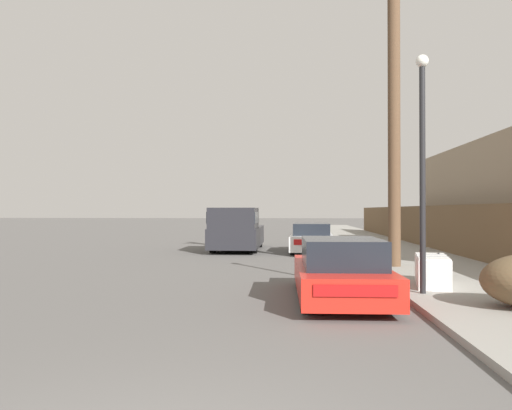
{
  "coord_description": "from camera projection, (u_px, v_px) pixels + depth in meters",
  "views": [
    {
      "loc": [
        0.9,
        -3.01,
        1.82
      ],
      "look_at": [
        -0.12,
        12.06,
        1.98
      ],
      "focal_mm": 35.0,
      "sensor_mm": 36.0,
      "label": 1
    }
  ],
  "objects": [
    {
      "name": "sidewalk_curb",
      "position": [
        374.0,
        244.0,
        26.13
      ],
      "size": [
        4.2,
        63.0,
        0.12
      ],
      "primitive_type": "cube",
      "color": "gray",
      "rests_on": "ground"
    },
    {
      "name": "utility_pole",
      "position": [
        394.0,
        109.0,
        15.18
      ],
      "size": [
        1.8,
        0.37,
        9.43
      ],
      "color": "brown",
      "rests_on": "sidewalk_curb"
    },
    {
      "name": "pickup_truck",
      "position": [
        237.0,
        230.0,
        22.27
      ],
      "size": [
        2.09,
        5.69,
        1.92
      ],
      "rotation": [
        0.0,
        0.0,
        3.14
      ],
      "color": "#232328",
      "rests_on": "ground"
    },
    {
      "name": "parked_sports_car_red",
      "position": [
        340.0,
        272.0,
        10.1
      ],
      "size": [
        1.8,
        4.45,
        1.26
      ],
      "rotation": [
        0.0,
        0.0,
        0.01
      ],
      "color": "red",
      "rests_on": "ground"
    },
    {
      "name": "discarded_fridge",
      "position": [
        432.0,
        271.0,
        11.27
      ],
      "size": [
        1.02,
        1.89,
        0.7
      ],
      "rotation": [
        0.0,
        0.0,
        -0.2
      ],
      "color": "white",
      "rests_on": "sidewalk_curb"
    },
    {
      "name": "car_parked_mid",
      "position": [
        312.0,
        239.0,
        21.48
      ],
      "size": [
        1.98,
        4.36,
        1.26
      ],
      "rotation": [
        0.0,
        0.0,
        -0.05
      ],
      "color": "silver",
      "rests_on": "ground"
    },
    {
      "name": "wooden_fence",
      "position": [
        428.0,
        226.0,
        22.94
      ],
      "size": [
        0.08,
        39.22,
        1.91
      ],
      "primitive_type": "cube",
      "color": "brown",
      "rests_on": "sidewalk_curb"
    },
    {
      "name": "street_lamp",
      "position": [
        422.0,
        155.0,
        10.22
      ],
      "size": [
        0.26,
        0.26,
        4.9
      ],
      "color": "#232326",
      "rests_on": "sidewalk_curb"
    }
  ]
}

